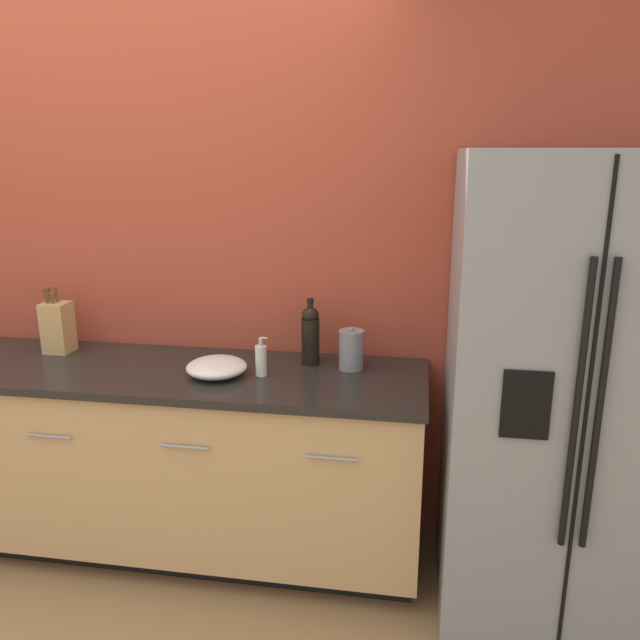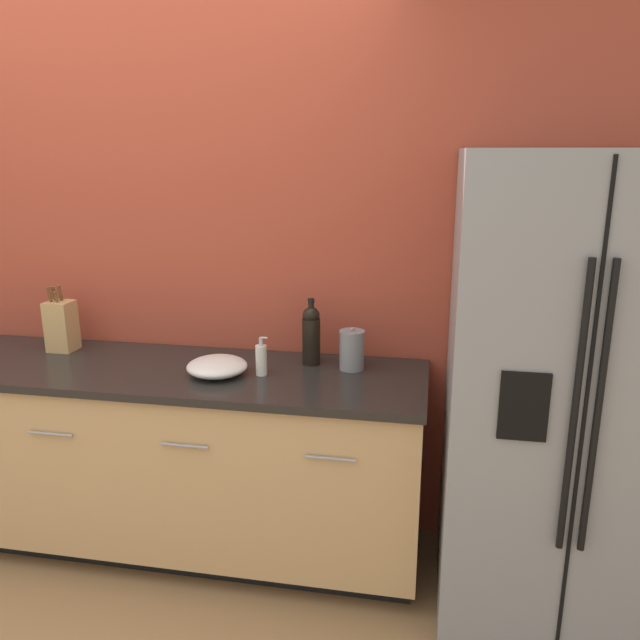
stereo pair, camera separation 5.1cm
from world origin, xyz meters
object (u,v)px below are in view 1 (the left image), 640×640
steel_canister (351,350)px  mixing_bowl (217,367)px  refrigerator (560,392)px  wine_bottle (310,334)px  soap_dispenser (261,360)px  knife_block (58,327)px

steel_canister → mixing_bowl: 0.59m
refrigerator → wine_bottle: refrigerator is taller
wine_bottle → mixing_bowl: (-0.37, -0.21, -0.10)m
wine_bottle → steel_canister: size_ratio=1.58×
mixing_bowl → soap_dispenser: bearing=10.2°
mixing_bowl → refrigerator: bearing=-0.5°
refrigerator → knife_block: (-2.24, 0.21, 0.10)m
wine_bottle → steel_canister: (0.19, -0.04, -0.05)m
refrigerator → soap_dispenser: size_ratio=10.74×
wine_bottle → knife_block: bearing=-179.0°
soap_dispenser → refrigerator: bearing=-2.2°
soap_dispenser → steel_canister: (0.37, 0.14, 0.02)m
soap_dispenser → mixing_bowl: 0.19m
refrigerator → steel_canister: bearing=167.2°
refrigerator → steel_canister: 0.87m
wine_bottle → steel_canister: wine_bottle is taller
soap_dispenser → wine_bottle: bearing=44.9°
refrigerator → knife_block: size_ratio=5.77×
soap_dispenser → mixing_bowl: soap_dispenser is taller
soap_dispenser → steel_canister: 0.40m
knife_block → steel_canister: (1.40, -0.01, -0.04)m
refrigerator → mixing_bowl: refrigerator is taller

